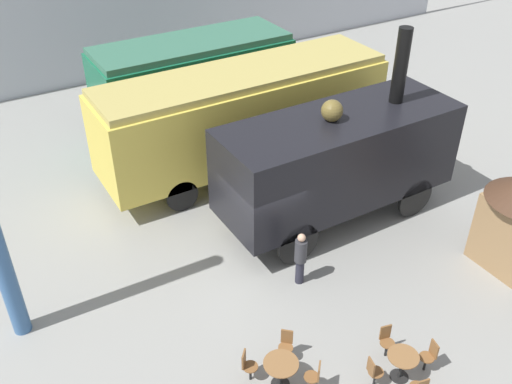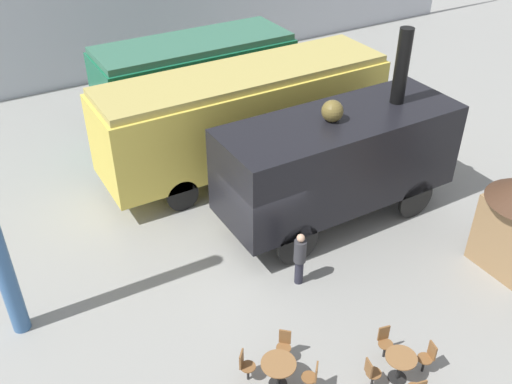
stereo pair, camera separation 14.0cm
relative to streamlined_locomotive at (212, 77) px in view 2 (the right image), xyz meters
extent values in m
plane|color=gray|center=(-2.86, -8.23, -2.17)|extent=(80.00, 80.00, 0.00)
cube|color=#196B47|center=(-0.73, 0.00, -0.08)|extent=(7.61, 2.88, 2.92)
cone|color=#196B47|center=(3.93, 0.00, -0.08)|extent=(1.71, 2.74, 2.74)
cube|color=#366B54|center=(-0.73, 0.00, 1.50)|extent=(7.46, 2.65, 0.24)
cylinder|color=black|center=(1.55, -1.38, -1.69)|extent=(0.97, 0.12, 0.97)
cylinder|color=black|center=(1.55, 1.38, -1.69)|extent=(0.97, 0.12, 0.97)
cylinder|color=black|center=(-3.01, -1.38, -1.69)|extent=(0.97, 0.12, 0.97)
cylinder|color=black|center=(-3.01, 1.38, -1.69)|extent=(0.97, 0.12, 0.97)
cube|color=#E0C64C|center=(-0.46, -3.49, -0.06)|extent=(10.39, 2.87, 2.79)
cube|color=tan|center=(-0.46, -3.49, 1.45)|extent=(10.18, 2.64, 0.24)
cylinder|color=black|center=(2.66, -4.87, -1.62)|extent=(1.10, 0.12, 1.10)
cylinder|color=black|center=(2.66, -2.11, -1.62)|extent=(1.10, 0.12, 1.10)
cylinder|color=black|center=(-3.57, -4.87, -1.62)|extent=(1.10, 0.12, 1.10)
cylinder|color=black|center=(-3.57, -2.11, -1.62)|extent=(1.10, 0.12, 1.10)
cube|color=black|center=(0.48, -7.66, 0.05)|extent=(7.55, 2.69, 2.70)
cylinder|color=black|center=(2.55, -7.66, 2.56)|extent=(0.42, 0.42, 2.30)
sphere|color=brown|center=(0.10, -7.66, 1.71)|extent=(0.64, 0.64, 0.64)
cylinder|color=black|center=(2.74, -8.95, -1.50)|extent=(1.35, 0.12, 1.35)
cylinder|color=black|center=(2.74, -6.38, -1.50)|extent=(1.35, 0.12, 1.35)
cylinder|color=black|center=(-1.79, -8.95, -1.50)|extent=(1.35, 0.12, 1.35)
cylinder|color=black|center=(-1.79, -6.38, -1.50)|extent=(1.35, 0.12, 1.35)
cylinder|color=black|center=(-2.03, -13.56, -2.16)|extent=(0.44, 0.44, 0.02)
cylinder|color=black|center=(-2.03, -13.56, -1.81)|extent=(0.08, 0.08, 0.68)
cylinder|color=olive|center=(-2.03, -13.56, -1.46)|extent=(0.73, 0.73, 0.03)
cylinder|color=black|center=(-4.54, -12.31, -2.16)|extent=(0.44, 0.44, 0.02)
cylinder|color=black|center=(-4.54, -12.31, -1.81)|extent=(0.08, 0.08, 0.68)
cylinder|color=olive|center=(-4.54, -12.31, -1.45)|extent=(0.81, 0.81, 0.03)
cylinder|color=black|center=(-2.68, -13.42, -1.96)|extent=(0.06, 0.06, 0.42)
cylinder|color=brown|center=(-2.68, -13.42, -1.74)|extent=(0.36, 0.36, 0.03)
cube|color=brown|center=(-2.83, -13.38, -1.51)|extent=(0.10, 0.29, 0.42)
cylinder|color=black|center=(-1.38, -13.70, -1.96)|extent=(0.06, 0.06, 0.42)
cylinder|color=brown|center=(-1.38, -13.70, -1.74)|extent=(0.36, 0.36, 0.03)
cube|color=brown|center=(-1.24, -13.74, -1.51)|extent=(0.10, 0.29, 0.42)
cylinder|color=black|center=(-1.89, -12.91, -1.96)|extent=(0.06, 0.06, 0.42)
cylinder|color=brown|center=(-1.89, -12.91, -1.74)|extent=(0.36, 0.36, 0.03)
cube|color=brown|center=(-1.86, -12.76, -1.51)|extent=(0.29, 0.10, 0.42)
cylinder|color=black|center=(-4.06, -11.78, -1.96)|extent=(0.06, 0.06, 0.42)
cylinder|color=brown|center=(-4.06, -11.78, -1.74)|extent=(0.36, 0.36, 0.03)
cube|color=brown|center=(-3.96, -11.67, -1.51)|extent=(0.24, 0.22, 0.42)
cylinder|color=black|center=(-5.06, -11.83, -1.96)|extent=(0.06, 0.06, 0.42)
cylinder|color=brown|center=(-5.06, -11.83, -1.74)|extent=(0.36, 0.36, 0.03)
cube|color=brown|center=(-5.18, -11.73, -1.51)|extent=(0.22, 0.24, 0.42)
cylinder|color=black|center=(-4.02, -12.78, -1.96)|extent=(0.06, 0.06, 0.42)
cylinder|color=brown|center=(-4.02, -12.78, -1.74)|extent=(0.36, 0.36, 0.03)
cube|color=brown|center=(-3.90, -12.88, -1.51)|extent=(0.22, 0.24, 0.42)
cylinder|color=#262633|center=(-2.22, -9.68, -1.79)|extent=(0.24, 0.24, 0.77)
cylinder|color=#333338|center=(-2.22, -9.68, -1.06)|extent=(0.34, 0.34, 0.69)
sphere|color=tan|center=(-2.22, -9.68, -0.60)|extent=(0.22, 0.22, 0.22)
camera|label=1|loc=(-9.33, -19.26, 8.91)|focal=40.00mm
camera|label=2|loc=(-9.21, -19.33, 8.91)|focal=40.00mm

